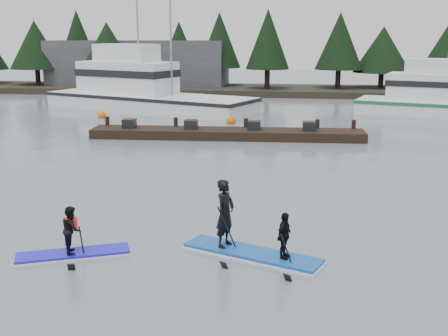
# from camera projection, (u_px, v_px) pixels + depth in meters

# --- Properties ---
(ground) EXTENTS (160.00, 160.00, 0.00)m
(ground) POSITION_uv_depth(u_px,v_px,m) (192.00, 267.00, 13.94)
(ground) COLOR slate
(ground) RESTS_ON ground
(far_shore) EXTENTS (70.00, 8.00, 0.60)m
(far_shore) POSITION_uv_depth(u_px,v_px,m) (274.00, 90.00, 54.35)
(far_shore) COLOR #2D281E
(far_shore) RESTS_ON ground
(treeline) EXTENTS (60.00, 4.00, 8.00)m
(treeline) POSITION_uv_depth(u_px,v_px,m) (274.00, 94.00, 54.42)
(treeline) COLOR black
(treeline) RESTS_ON ground
(waterfront_building) EXTENTS (18.00, 6.00, 5.00)m
(waterfront_building) POSITION_uv_depth(u_px,v_px,m) (139.00, 65.00, 57.59)
(waterfront_building) COLOR #4C4C51
(waterfront_building) RESTS_ON ground
(fishing_boat_large) EXTENTS (17.01, 10.48, 9.45)m
(fishing_boat_large) POSITION_uv_depth(u_px,v_px,m) (143.00, 101.00, 42.52)
(fishing_boat_large) COLOR white
(fishing_boat_large) RESTS_ON ground
(fishing_boat_medium) EXTENTS (13.71, 7.56, 8.03)m
(fishing_boat_medium) POSITION_uv_depth(u_px,v_px,m) (448.00, 108.00, 39.36)
(fishing_boat_medium) COLOR white
(fishing_boat_medium) RESTS_ON ground
(floating_dock) EXTENTS (15.13, 2.67, 0.50)m
(floating_dock) POSITION_uv_depth(u_px,v_px,m) (227.00, 134.00, 31.06)
(floating_dock) COLOR black
(floating_dock) RESTS_ON ground
(buoy_b) EXTENTS (0.60, 0.60, 0.60)m
(buoy_b) POSITION_uv_depth(u_px,v_px,m) (231.00, 123.00, 36.26)
(buoy_b) COLOR #E15E0B
(buoy_b) RESTS_ON ground
(buoy_d) EXTENTS (0.48, 0.48, 0.48)m
(buoy_d) POSITION_uv_depth(u_px,v_px,m) (355.00, 138.00, 31.10)
(buoy_d) COLOR #E15E0B
(buoy_d) RESTS_ON ground
(buoy_a) EXTENTS (0.59, 0.59, 0.59)m
(buoy_a) POSITION_uv_depth(u_px,v_px,m) (102.00, 118.00, 38.79)
(buoy_a) COLOR #E15E0B
(buoy_a) RESTS_ON ground
(paddleboard_solo) EXTENTS (2.93, 1.76, 1.82)m
(paddleboard_solo) POSITION_uv_depth(u_px,v_px,m) (72.00, 238.00, 14.52)
(paddleboard_solo) COLOR #1B17D8
(paddleboard_solo) RESTS_ON ground
(paddleboard_duo) EXTENTS (3.75, 2.20, 2.42)m
(paddleboard_duo) POSITION_uv_depth(u_px,v_px,m) (246.00, 232.00, 14.54)
(paddleboard_duo) COLOR #114FA8
(paddleboard_duo) RESTS_ON ground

